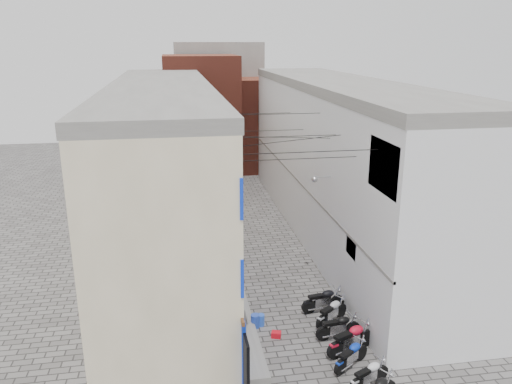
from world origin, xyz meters
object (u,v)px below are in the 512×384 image
motorcycle_c (351,354)px  motorcycle_g (323,299)px  person_b (233,264)px  motorcycle_d (351,337)px  motorcycle_b (369,373)px  water_jug_near (255,321)px  person_a (237,298)px  motorcycle_e (339,326)px  red_crate (276,335)px  water_jug_far (261,320)px  motorcycle_f (332,311)px

motorcycle_c → motorcycle_g: 3.87m
motorcycle_c → person_b: size_ratio=1.23×
motorcycle_d → person_b: (-3.59, 6.19, 0.35)m
motorcycle_b → water_jug_near: (-3.14, 4.20, -0.23)m
person_a → water_jug_near: (0.68, -0.37, -0.88)m
person_a → person_b: bearing=8.7°
motorcycle_e → person_a: (-3.74, 1.66, 0.62)m
motorcycle_g → red_crate: bearing=-65.1°
water_jug_far → person_a: bearing=163.2°
motorcycle_g → person_b: 4.70m
person_b → motorcycle_c: bearing=-145.9°
motorcycle_e → water_jug_far: motorcycle_e is taller
motorcycle_c → person_a: bearing=-167.5°
motorcycle_f → motorcycle_g: size_ratio=0.96×
motorcycle_g → water_jug_near: motorcycle_g is taller
motorcycle_b → water_jug_far: (-2.90, 4.30, -0.27)m
motorcycle_c → person_a: person_a is taller
motorcycle_c → water_jug_far: motorcycle_c is taller
water_jug_near → red_crate: bearing=-50.6°
motorcycle_c → person_b: bearing=171.6°
motorcycle_f → water_jug_far: motorcycle_f is taller
motorcycle_g → water_jug_far: motorcycle_g is taller
motorcycle_g → person_a: (-3.76, -0.40, 0.59)m
motorcycle_d → motorcycle_f: 2.07m
motorcycle_b → person_b: bearing=179.1°
motorcycle_c → motorcycle_g: motorcycle_g is taller
motorcycle_c → red_crate: motorcycle_c is taller
motorcycle_d → motorcycle_g: motorcycle_d is taller
motorcycle_d → motorcycle_e: motorcycle_d is taller
motorcycle_b → motorcycle_e: motorcycle_e is taller
motorcycle_b → motorcycle_e: 2.92m
motorcycle_c → water_jug_far: size_ratio=3.71×
red_crate → person_a: bearing=138.5°
water_jug_near → red_crate: water_jug_near is taller
person_a → water_jug_far: person_a is taller
motorcycle_d → motorcycle_c: bearing=-40.7°
motorcycle_c → person_b: person_b is taller
motorcycle_d → person_b: 7.17m
motorcycle_b → person_a: size_ratio=0.97×
motorcycle_d → person_a: bearing=-145.9°
water_jug_near → motorcycle_e: bearing=-22.8°
water_jug_far → motorcycle_d: bearing=-38.6°
motorcycle_f → water_jug_near: bearing=-128.8°
motorcycle_e → person_a: person_a is taller
motorcycle_c → motorcycle_g: size_ratio=0.91×
water_jug_far → red_crate: water_jug_far is taller
motorcycle_g → motorcycle_f: bearing=-5.4°
motorcycle_c → motorcycle_e: 1.82m
motorcycle_d → motorcycle_g: bearing=160.8°
motorcycle_e → water_jug_near: motorcycle_e is taller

